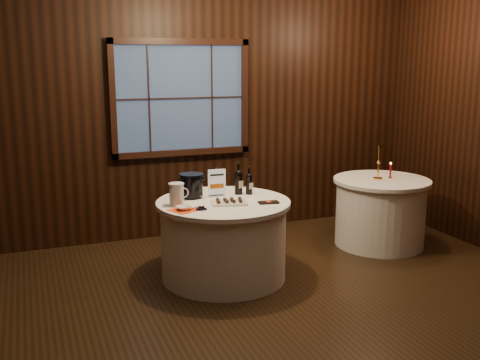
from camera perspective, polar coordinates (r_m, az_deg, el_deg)
name	(u,v)px	position (r m, az deg, el deg)	size (l,w,h in m)	color
ground	(264,320)	(4.73, 2.49, -14.04)	(6.00, 6.00, 0.00)	black
back_wall	(181,107)	(6.62, -6.05, 7.37)	(6.00, 0.10, 3.00)	black
main_table	(224,239)	(5.45, -1.68, -6.03)	(1.28, 1.28, 0.77)	white
side_table	(380,212)	(6.60, 14.05, -3.14)	(1.08, 1.08, 0.77)	white
sign_stand	(217,187)	(5.49, -2.38, -0.71)	(0.18, 0.09, 0.28)	#BBBBC2
port_bottle_left	(239,180)	(5.58, -0.15, -0.03)	(0.08, 0.09, 0.33)	black
port_bottle_right	(249,182)	(5.58, 0.93, -0.24)	(0.07, 0.08, 0.28)	black
ice_bucket	(192,185)	(5.46, -4.92, -0.52)	(0.23, 0.23, 0.24)	black
chocolate_plate	(229,202)	(5.23, -1.12, -2.23)	(0.37, 0.29, 0.05)	silver
chocolate_box	(269,202)	(5.26, 2.92, -2.29)	(0.19, 0.09, 0.02)	black
grape_bunch	(201,208)	(5.04, -3.99, -2.84)	(0.15, 0.09, 0.04)	black
glass_pitcher	(177,194)	(5.20, -6.44, -1.42)	(0.19, 0.15, 0.21)	silver
orange_napkin	(184,210)	(5.04, -5.73, -3.05)	(0.23, 0.23, 0.00)	#FF4815
cracker_bowl	(184,208)	(5.04, -5.74, -2.84)	(0.13, 0.13, 0.03)	silver
brass_candlestick	(378,167)	(6.45, 13.88, 1.27)	(0.11, 0.11, 0.39)	gold
red_candle	(390,172)	(6.55, 15.03, 0.78)	(0.05, 0.05, 0.19)	gold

